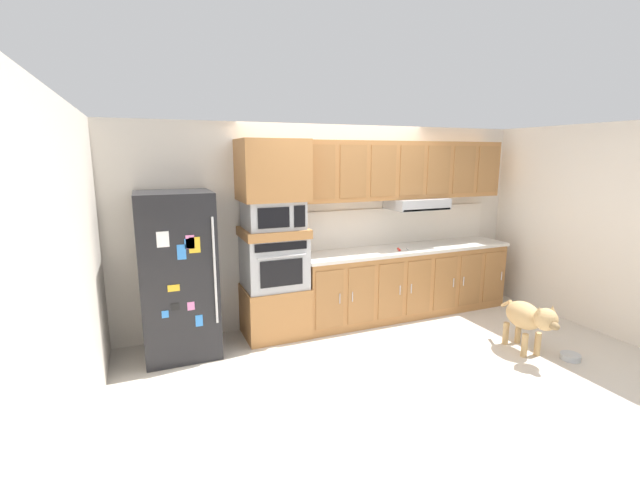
% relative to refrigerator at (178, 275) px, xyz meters
% --- Properties ---
extents(ground_plane, '(9.60, 9.60, 0.00)m').
position_rel_refrigerator_xyz_m(ground_plane, '(2.01, -0.68, -0.88)').
color(ground_plane, beige).
extents(back_kitchen_wall, '(6.20, 0.12, 2.50)m').
position_rel_refrigerator_xyz_m(back_kitchen_wall, '(2.01, 0.43, 0.37)').
color(back_kitchen_wall, beige).
rests_on(back_kitchen_wall, ground).
extents(side_panel_left, '(0.12, 7.10, 2.50)m').
position_rel_refrigerator_xyz_m(side_panel_left, '(-0.79, -0.68, 0.37)').
color(side_panel_left, beige).
rests_on(side_panel_left, ground).
extents(side_panel_right, '(0.12, 7.10, 2.50)m').
position_rel_refrigerator_xyz_m(side_panel_right, '(4.81, -0.68, 0.37)').
color(side_panel_right, silver).
rests_on(side_panel_right, ground).
extents(refrigerator, '(0.76, 0.73, 1.76)m').
position_rel_refrigerator_xyz_m(refrigerator, '(0.00, 0.00, 0.00)').
color(refrigerator, black).
rests_on(refrigerator, ground).
extents(oven_base_cabinet, '(0.74, 0.62, 0.60)m').
position_rel_refrigerator_xyz_m(oven_base_cabinet, '(1.08, 0.07, -0.58)').
color(oven_base_cabinet, '#A8703D').
rests_on(oven_base_cabinet, ground).
extents(built_in_oven, '(0.70, 0.62, 0.60)m').
position_rel_refrigerator_xyz_m(built_in_oven, '(1.08, 0.07, 0.02)').
color(built_in_oven, '#A8AAAF').
rests_on(built_in_oven, oven_base_cabinet).
extents(appliance_mid_shelf, '(0.74, 0.62, 0.10)m').
position_rel_refrigerator_xyz_m(appliance_mid_shelf, '(1.08, 0.07, 0.37)').
color(appliance_mid_shelf, '#A8703D').
rests_on(appliance_mid_shelf, built_in_oven).
extents(microwave, '(0.64, 0.54, 0.32)m').
position_rel_refrigerator_xyz_m(microwave, '(1.08, 0.07, 0.58)').
color(microwave, '#A8AAAF').
rests_on(microwave, appliance_mid_shelf).
extents(appliance_upper_cabinet, '(0.74, 0.62, 0.68)m').
position_rel_refrigerator_xyz_m(appliance_upper_cabinet, '(1.08, 0.07, 1.08)').
color(appliance_upper_cabinet, '#A8703D').
rests_on(appliance_upper_cabinet, microwave).
extents(lower_cabinet_run, '(2.93, 0.63, 0.88)m').
position_rel_refrigerator_xyz_m(lower_cabinet_run, '(2.91, 0.07, -0.44)').
color(lower_cabinet_run, '#A8703D').
rests_on(lower_cabinet_run, ground).
extents(countertop_slab, '(2.97, 0.64, 0.04)m').
position_rel_refrigerator_xyz_m(countertop_slab, '(2.91, 0.07, 0.02)').
color(countertop_slab, beige).
rests_on(countertop_slab, lower_cabinet_run).
extents(backsplash_panel, '(2.97, 0.02, 0.50)m').
position_rel_refrigerator_xyz_m(backsplash_panel, '(2.91, 0.36, 0.29)').
color(backsplash_panel, silver).
rests_on(backsplash_panel, countertop_slab).
extents(upper_cabinet_with_hood, '(2.93, 0.48, 0.88)m').
position_rel_refrigerator_xyz_m(upper_cabinet_with_hood, '(2.92, 0.19, 1.02)').
color(upper_cabinet_with_hood, '#A8703D').
rests_on(upper_cabinet_with_hood, backsplash_panel).
extents(screwdriver, '(0.16, 0.15, 0.03)m').
position_rel_refrigerator_xyz_m(screwdriver, '(2.72, -0.05, 0.05)').
color(screwdriver, red).
rests_on(screwdriver, countertop_slab).
extents(dog, '(0.37, 0.90, 0.62)m').
position_rel_refrigerator_xyz_m(dog, '(3.46, -1.46, -0.48)').
color(dog, tan).
rests_on(dog, ground).
extents(dog_food_bowl, '(0.20, 0.20, 0.06)m').
position_rel_refrigerator_xyz_m(dog_food_bowl, '(3.77, -1.76, -0.85)').
color(dog_food_bowl, '#B2B7BC').
rests_on(dog_food_bowl, ground).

